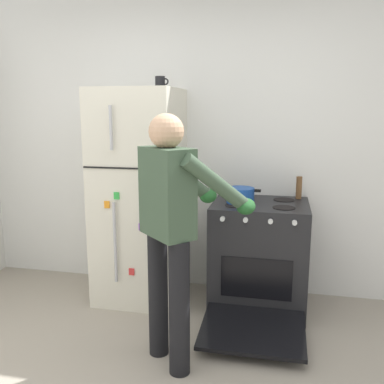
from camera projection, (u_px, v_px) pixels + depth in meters
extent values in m
cube|color=white|center=(210.00, 140.00, 3.74)|extent=(6.00, 0.10, 2.70)
cube|color=silver|center=(140.00, 196.00, 3.57)|extent=(0.68, 0.68, 1.79)
cube|color=black|center=(124.00, 168.00, 3.19)|extent=(0.67, 0.01, 0.01)
cylinder|color=#B7B7BC|center=(115.00, 243.00, 3.30)|extent=(0.02, 0.02, 0.65)
cylinder|color=#B7B7BC|center=(111.00, 128.00, 3.13)|extent=(0.02, 0.02, 0.33)
cube|color=purple|center=(142.00, 227.00, 3.25)|extent=(0.04, 0.01, 0.06)
cube|color=red|center=(132.00, 272.00, 3.34)|extent=(0.04, 0.01, 0.06)
cube|color=orange|center=(107.00, 205.00, 3.27)|extent=(0.04, 0.01, 0.06)
cube|color=green|center=(117.00, 196.00, 3.24)|extent=(0.04, 0.01, 0.06)
cube|color=black|center=(259.00, 255.00, 3.45)|extent=(0.76, 0.64, 0.88)
cube|color=black|center=(256.00, 279.00, 3.15)|extent=(0.53, 0.01, 0.32)
cylinder|color=black|center=(236.00, 205.00, 3.26)|extent=(0.17, 0.17, 0.01)
cylinder|color=black|center=(284.00, 208.00, 3.19)|extent=(0.17, 0.17, 0.01)
cylinder|color=black|center=(240.00, 198.00, 3.54)|extent=(0.17, 0.17, 0.01)
cylinder|color=black|center=(284.00, 200.00, 3.46)|extent=(0.17, 0.17, 0.01)
cylinder|color=silver|center=(223.00, 219.00, 3.11)|extent=(0.04, 0.03, 0.04)
cylinder|color=silver|center=(246.00, 220.00, 3.07)|extent=(0.04, 0.03, 0.04)
cylinder|color=silver|center=(270.00, 221.00, 3.04)|extent=(0.04, 0.03, 0.04)
cylinder|color=silver|center=(295.00, 223.00, 3.00)|extent=(0.04, 0.03, 0.04)
cube|color=black|center=(253.00, 330.00, 2.94)|extent=(0.72, 0.57, 0.08)
cylinder|color=black|center=(158.00, 293.00, 2.76)|extent=(0.13, 0.13, 0.86)
cylinder|color=black|center=(179.00, 308.00, 2.55)|extent=(0.13, 0.13, 0.86)
cube|color=#384C38|center=(167.00, 192.00, 2.52)|extent=(0.40, 0.39, 0.54)
sphere|color=tan|center=(166.00, 131.00, 2.45)|extent=(0.21, 0.21, 0.21)
sphere|color=#242424|center=(166.00, 138.00, 2.46)|extent=(0.15, 0.15, 0.15)
cylinder|color=#384C38|center=(181.00, 176.00, 2.80)|extent=(0.42, 0.43, 0.40)
cylinder|color=#384C38|center=(217.00, 184.00, 2.47)|extent=(0.42, 0.43, 0.40)
ellipsoid|color=#1E5123|center=(208.00, 196.00, 2.96)|extent=(0.12, 0.18, 0.10)
ellipsoid|color=#1E5123|center=(246.00, 206.00, 2.63)|extent=(0.12, 0.18, 0.10)
cylinder|color=#19479E|center=(240.00, 195.00, 3.34)|extent=(0.22, 0.22, 0.12)
cube|color=black|center=(223.00, 189.00, 3.36)|extent=(0.05, 0.03, 0.02)
cube|color=black|center=(258.00, 191.00, 3.30)|extent=(0.05, 0.03, 0.02)
cylinder|color=black|center=(160.00, 82.00, 3.40)|extent=(0.08, 0.08, 0.10)
torus|color=black|center=(165.00, 82.00, 3.39)|extent=(0.06, 0.01, 0.06)
cylinder|color=brown|center=(299.00, 188.00, 3.47)|extent=(0.05, 0.05, 0.19)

